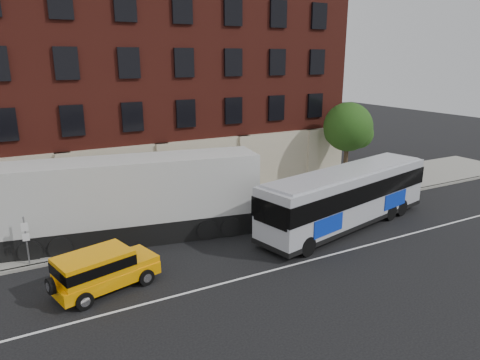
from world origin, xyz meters
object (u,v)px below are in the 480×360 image
street_tree (348,129)px  yellow_suv (101,269)px  sign_pole (26,239)px  shipping_container (133,200)px  city_bus (347,195)px

street_tree → yellow_suv: 21.01m
sign_pole → street_tree: 22.49m
sign_pole → shipping_container: bearing=10.7°
street_tree → yellow_suv: bearing=-160.0°
city_bus → yellow_suv: city_bus is taller
sign_pole → street_tree: size_ratio=0.40×
sign_pole → street_tree: bearing=8.6°
sign_pole → shipping_container: 5.39m
city_bus → shipping_container: size_ratio=0.93×
sign_pole → yellow_suv: bearing=-55.6°
sign_pole → shipping_container: (5.25, 0.99, 0.75)m
sign_pole → city_bus: city_bus is taller
city_bus → yellow_suv: size_ratio=2.71×
street_tree → shipping_container: bearing=-172.0°
yellow_suv → street_tree: bearing=20.0°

